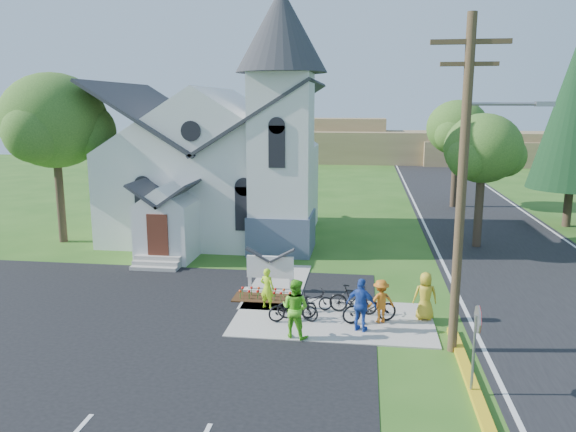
# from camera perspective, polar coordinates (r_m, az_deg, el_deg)

# --- Properties ---
(ground) EXTENTS (120.00, 120.00, 0.00)m
(ground) POSITION_cam_1_polar(r_m,az_deg,el_deg) (19.89, 0.09, -10.84)
(ground) COLOR #2B5A19
(ground) RESTS_ON ground
(parking_lot) EXTENTS (20.00, 16.00, 0.02)m
(parking_lot) POSITION_cam_1_polar(r_m,az_deg,el_deg) (20.26, -21.17, -11.19)
(parking_lot) COLOR black
(parking_lot) RESTS_ON ground
(road) EXTENTS (8.00, 90.00, 0.02)m
(road) POSITION_cam_1_polar(r_m,az_deg,el_deg) (34.90, 20.11, -1.78)
(road) COLOR black
(road) RESTS_ON ground
(sidewalk) EXTENTS (7.00, 4.00, 0.05)m
(sidewalk) POSITION_cam_1_polar(r_m,az_deg,el_deg) (20.21, 4.58, -10.43)
(sidewalk) COLOR #A39C93
(sidewalk) RESTS_ON ground
(church) EXTENTS (12.35, 12.00, 13.00)m
(church) POSITION_cam_1_polar(r_m,az_deg,el_deg) (31.83, -6.69, 7.18)
(church) COLOR silver
(church) RESTS_ON ground
(church_sign) EXTENTS (2.20, 0.40, 1.70)m
(church_sign) POSITION_cam_1_polar(r_m,az_deg,el_deg) (22.71, -1.82, -5.25)
(church_sign) COLOR #A39C93
(church_sign) RESTS_ON ground
(flower_bed) EXTENTS (2.60, 1.10, 0.07)m
(flower_bed) POSITION_cam_1_polar(r_m,az_deg,el_deg) (22.18, -2.20, -8.37)
(flower_bed) COLOR #371C0F
(flower_bed) RESTS_ON ground
(utility_pole) EXTENTS (3.45, 0.28, 10.00)m
(utility_pole) POSITION_cam_1_polar(r_m,az_deg,el_deg) (17.12, 17.50, 3.75)
(utility_pole) COLOR #402C20
(utility_pole) RESTS_ON ground
(stop_sign) EXTENTS (0.11, 0.76, 2.48)m
(stop_sign) POSITION_cam_1_polar(r_m,az_deg,el_deg) (15.45, 18.60, -11.03)
(stop_sign) COLOR gray
(stop_sign) RESTS_ON ground
(tree_lot_corner) EXTENTS (5.60, 5.60, 9.15)m
(tree_lot_corner) POSITION_cam_1_polar(r_m,az_deg,el_deg) (32.73, -22.67, 8.89)
(tree_lot_corner) COLOR #3C2920
(tree_lot_corner) RESTS_ON ground
(tree_road_near) EXTENTS (4.00, 4.00, 7.05)m
(tree_road_near) POSITION_cam_1_polar(r_m,az_deg,el_deg) (30.93, 19.18, 6.44)
(tree_road_near) COLOR #3C2920
(tree_road_near) RESTS_ON ground
(tree_road_mid) EXTENTS (4.40, 4.40, 7.80)m
(tree_road_mid) POSITION_cam_1_polar(r_m,az_deg,el_deg) (42.78, 16.82, 8.54)
(tree_road_mid) COLOR #3C2920
(tree_road_mid) RESTS_ON ground
(distant_hills) EXTENTS (61.00, 10.00, 5.60)m
(distant_hills) POSITION_cam_1_polar(r_m,az_deg,el_deg) (74.78, 8.59, 7.11)
(distant_hills) COLOR olive
(distant_hills) RESTS_ON ground
(cyclist_0) EXTENTS (0.65, 0.53, 1.53)m
(cyclist_0) POSITION_cam_1_polar(r_m,az_deg,el_deg) (20.89, -2.13, -7.35)
(cyclist_0) COLOR #B2F01C
(cyclist_0) RESTS_ON sidewalk
(bike_0) EXTENTS (1.87, 1.29, 0.93)m
(bike_0) POSITION_cam_1_polar(r_m,az_deg,el_deg) (19.87, 0.49, -9.27)
(bike_0) COLOR black
(bike_0) RESTS_ON sidewalk
(cyclist_1) EXTENTS (1.15, 1.03, 1.95)m
(cyclist_1) POSITION_cam_1_polar(r_m,az_deg,el_deg) (18.36, 0.73, -9.34)
(cyclist_1) COLOR #62CD26
(cyclist_1) RESTS_ON sidewalk
(bike_1) EXTENTS (1.60, 0.76, 0.92)m
(bike_1) POSITION_cam_1_polar(r_m,az_deg,el_deg) (19.87, 0.96, -9.28)
(bike_1) COLOR black
(bike_1) RESTS_ON sidewalk
(cyclist_2) EXTENTS (1.15, 0.80, 1.81)m
(cyclist_2) POSITION_cam_1_polar(r_m,az_deg,el_deg) (18.99, 7.46, -8.96)
(cyclist_2) COLOR #2348AF
(cyclist_2) RESTS_ON sidewalk
(bike_2) EXTENTS (1.62, 1.03, 0.80)m
(bike_2) POSITION_cam_1_polar(r_m,az_deg,el_deg) (20.70, 2.45, -8.60)
(bike_2) COLOR black
(bike_2) RESTS_ON sidewalk
(cyclist_3) EXTENTS (1.12, 0.88, 1.53)m
(cyclist_3) POSITION_cam_1_polar(r_m,az_deg,el_deg) (19.85, 9.41, -8.52)
(cyclist_3) COLOR #C66516
(cyclist_3) RESTS_ON sidewalk
(bike_3) EXTENTS (1.83, 0.79, 1.06)m
(bike_3) POSITION_cam_1_polar(r_m,az_deg,el_deg) (20.58, 6.63, -8.41)
(bike_3) COLOR black
(bike_3) RESTS_ON sidewalk
(cyclist_4) EXTENTS (0.87, 0.60, 1.71)m
(cyclist_4) POSITION_cam_1_polar(r_m,az_deg,el_deg) (20.39, 13.77, -7.90)
(cyclist_4) COLOR gold
(cyclist_4) RESTS_ON sidewalk
(bike_4) EXTENTS (2.07, 1.31, 1.03)m
(bike_4) POSITION_cam_1_polar(r_m,az_deg,el_deg) (19.88, 8.27, -9.23)
(bike_4) COLOR black
(bike_4) RESTS_ON sidewalk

